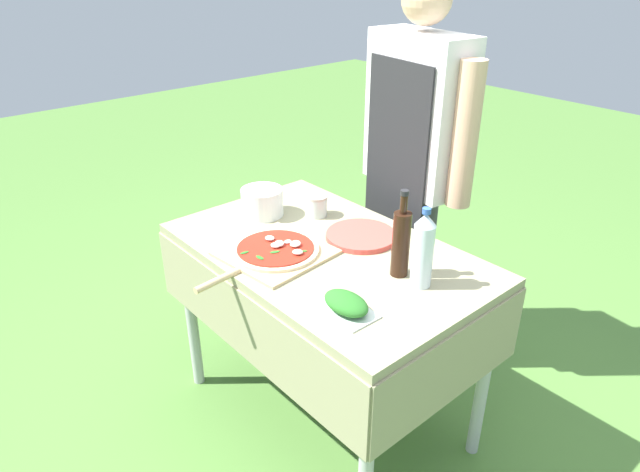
{
  "coord_description": "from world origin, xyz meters",
  "views": [
    {
      "loc": [
        1.38,
        -1.23,
        1.82
      ],
      "look_at": [
        -0.04,
        0.0,
        0.85
      ],
      "focal_mm": 32.0,
      "sensor_mm": 36.0,
      "label": 1
    }
  ],
  "objects": [
    {
      "name": "ground_plane",
      "position": [
        0.0,
        0.0,
        0.0
      ],
      "size": [
        12.0,
        12.0,
        0.0
      ],
      "primitive_type": "plane",
      "color": "#517F38"
    },
    {
      "name": "prep_table",
      "position": [
        0.0,
        0.0,
        0.7
      ],
      "size": [
        1.21,
        0.76,
        0.81
      ],
      "color": "gray",
      "rests_on": "ground"
    },
    {
      "name": "person_cook",
      "position": [
        -0.13,
        0.62,
        1.02
      ],
      "size": [
        0.64,
        0.27,
        1.73
      ],
      "rotation": [
        0.0,
        0.0,
        3.01
      ],
      "color": "#4C4C51",
      "rests_on": "ground"
    },
    {
      "name": "pizza_on_peel",
      "position": [
        -0.09,
        -0.17,
        0.83
      ],
      "size": [
        0.38,
        0.54,
        0.05
      ],
      "rotation": [
        0.0,
        0.0,
        0.1
      ],
      "color": "#D1B27F",
      "rests_on": "prep_table"
    },
    {
      "name": "oil_bottle",
      "position": [
        0.3,
        0.07,
        0.94
      ],
      "size": [
        0.06,
        0.06,
        0.31
      ],
      "color": "black",
      "rests_on": "prep_table"
    },
    {
      "name": "water_bottle",
      "position": [
        0.39,
        0.07,
        0.94
      ],
      "size": [
        0.07,
        0.07,
        0.28
      ],
      "color": "silver",
      "rests_on": "prep_table"
    },
    {
      "name": "herb_container",
      "position": [
        0.34,
        -0.22,
        0.84
      ],
      "size": [
        0.19,
        0.13,
        0.06
      ],
      "rotation": [
        0.0,
        0.0,
        -0.02
      ],
      "color": "silver",
      "rests_on": "prep_table"
    },
    {
      "name": "mixing_tub",
      "position": [
        -0.4,
        0.0,
        0.87
      ],
      "size": [
        0.17,
        0.17,
        0.11
      ],
      "primitive_type": "cylinder",
      "color": "silver",
      "rests_on": "prep_table"
    },
    {
      "name": "plate_stack",
      "position": [
        0.02,
        0.16,
        0.82
      ],
      "size": [
        0.27,
        0.27,
        0.02
      ],
      "color": "#DB4C42",
      "rests_on": "prep_table"
    },
    {
      "name": "sauce_jar",
      "position": [
        -0.25,
        0.16,
        0.85
      ],
      "size": [
        0.09,
        0.09,
        0.09
      ],
      "color": "silver",
      "rests_on": "prep_table"
    }
  ]
}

